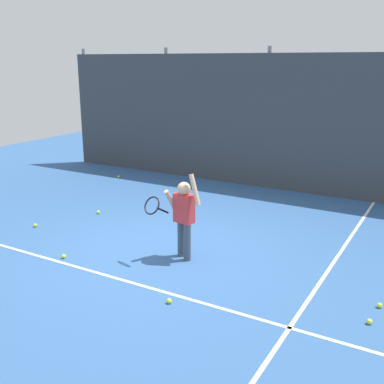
{
  "coord_description": "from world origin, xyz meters",
  "views": [
    {
      "loc": [
        3.9,
        -5.81,
        2.93
      ],
      "look_at": [
        0.25,
        0.52,
        0.85
      ],
      "focal_mm": 43.5,
      "sensor_mm": 36.0,
      "label": 1
    }
  ],
  "objects": [
    {
      "name": "fence_post_2",
      "position": [
        0.0,
        4.43,
        1.62
      ],
      "size": [
        0.09,
        0.09,
        3.23
      ],
      "primitive_type": "cylinder",
      "color": "slate",
      "rests_on": "ground"
    },
    {
      "name": "court_line_baseline",
      "position": [
        0.0,
        -1.23,
        0.0
      ],
      "size": [
        9.0,
        0.05,
        0.0
      ],
      "primitive_type": "cube",
      "color": "white",
      "rests_on": "ground"
    },
    {
      "name": "ground_plane",
      "position": [
        0.0,
        0.0,
        0.0
      ],
      "size": [
        20.0,
        20.0,
        0.0
      ],
      "primitive_type": "plane",
      "color": "#335B93"
    },
    {
      "name": "tennis_ball_2",
      "position": [
        -2.06,
        0.82,
        0.03
      ],
      "size": [
        0.07,
        0.07,
        0.07
      ],
      "primitive_type": "sphere",
      "color": "#CCE033",
      "rests_on": "ground"
    },
    {
      "name": "tennis_ball_5",
      "position": [
        3.31,
        -0.69,
        0.03
      ],
      "size": [
        0.07,
        0.07,
        0.07
      ],
      "primitive_type": "sphere",
      "color": "#CCE033",
      "rests_on": "ground"
    },
    {
      "name": "tennis_ball_4",
      "position": [
        1.06,
        -1.44,
        0.03
      ],
      "size": [
        0.07,
        0.07,
        0.07
      ],
      "primitive_type": "sphere",
      "color": "#CCE033",
      "rests_on": "ground"
    },
    {
      "name": "tennis_ball_7",
      "position": [
        3.35,
        -0.25,
        0.03
      ],
      "size": [
        0.07,
        0.07,
        0.07
      ],
      "primitive_type": "sphere",
      "color": "#CCE033",
      "rests_on": "ground"
    },
    {
      "name": "tennis_ball_6",
      "position": [
        -1.09,
        -1.09,
        0.03
      ],
      "size": [
        0.07,
        0.07,
        0.07
      ],
      "primitive_type": "sphere",
      "color": "#CCE033",
      "rests_on": "ground"
    },
    {
      "name": "fence_post_1",
      "position": [
        -2.76,
        4.43,
        1.62
      ],
      "size": [
        0.09,
        0.09,
        3.23
      ],
      "primitive_type": "cylinder",
      "color": "slate",
      "rests_on": "ground"
    },
    {
      "name": "fence_post_0",
      "position": [
        -5.51,
        4.43,
        1.62
      ],
      "size": [
        0.09,
        0.09,
        3.23
      ],
      "primitive_type": "cylinder",
      "color": "slate",
      "rests_on": "ground"
    },
    {
      "name": "back_fence_windscreen",
      "position": [
        0.0,
        4.37,
        1.54
      ],
      "size": [
        11.33,
        0.08,
        3.08
      ],
      "primitive_type": "cube",
      "color": "#383D42",
      "rests_on": "ground"
    },
    {
      "name": "tennis_player",
      "position": [
        0.49,
        -0.17,
        0.73
      ],
      "size": [
        0.8,
        0.57,
        1.35
      ],
      "rotation": [
        0.0,
        0.0,
        -0.19
      ],
      "color": "#3F4C59",
      "rests_on": "ground"
    },
    {
      "name": "tennis_ball_0",
      "position": [
        -3.55,
        3.32,
        0.03
      ],
      "size": [
        0.07,
        0.07,
        0.07
      ],
      "primitive_type": "sphere",
      "color": "#CCE033",
      "rests_on": "ground"
    },
    {
      "name": "court_line_sideline",
      "position": [
        2.54,
        1.0,
        0.0
      ],
      "size": [
        0.05,
        9.0,
        0.0
      ],
      "primitive_type": "cube",
      "color": "white",
      "rests_on": "ground"
    },
    {
      "name": "tennis_ball_3",
      "position": [
        -2.55,
        -0.34,
        0.03
      ],
      "size": [
        0.07,
        0.07,
        0.07
      ],
      "primitive_type": "sphere",
      "color": "#CCE033",
      "rests_on": "ground"
    }
  ]
}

